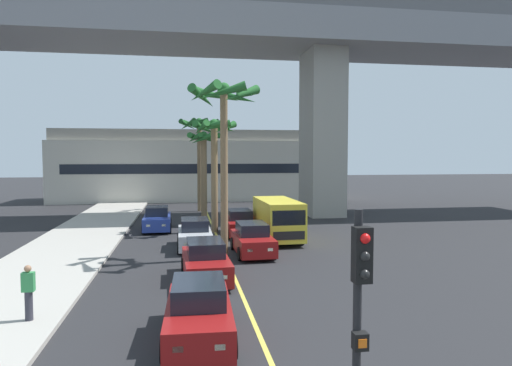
# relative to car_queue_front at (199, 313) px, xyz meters

# --- Properties ---
(lane_stripe_center) EXTENTS (0.14, 56.00, 0.01)m
(lane_stripe_center) POSITION_rel_car_queue_front_xyz_m (1.65, 10.56, -0.72)
(lane_stripe_center) COLOR #DBCC4C
(lane_stripe_center) RESTS_ON ground
(bridge_overpass) EXTENTS (72.59, 8.00, 17.59)m
(bridge_overpass) POSITION_rel_car_queue_front_xyz_m (2.56, 24.26, 13.26)
(bridge_overpass) COLOR gray
(bridge_overpass) RESTS_ON ground
(pier_building_backdrop) EXTENTS (31.28, 8.04, 7.64)m
(pier_building_backdrop) POSITION_rel_car_queue_front_xyz_m (1.65, 39.56, 3.04)
(pier_building_backdrop) COLOR beige
(pier_building_backdrop) RESTS_ON ground
(car_queue_front) EXTENTS (1.94, 4.15, 1.56)m
(car_queue_front) POSITION_rel_car_queue_front_xyz_m (0.00, 0.00, 0.00)
(car_queue_front) COLOR maroon
(car_queue_front) RESTS_ON ground
(car_queue_second) EXTENTS (1.84, 4.10, 1.56)m
(car_queue_second) POSITION_rel_car_queue_front_xyz_m (3.09, 15.79, 0.00)
(car_queue_second) COLOR maroon
(car_queue_second) RESTS_ON ground
(car_queue_third) EXTENTS (1.95, 4.16, 1.56)m
(car_queue_third) POSITION_rel_car_queue_front_xyz_m (0.48, 5.83, 0.00)
(car_queue_third) COLOR maroon
(car_queue_third) RESTS_ON ground
(car_queue_fourth) EXTENTS (1.89, 4.13, 1.56)m
(car_queue_fourth) POSITION_rel_car_queue_front_xyz_m (-2.07, 18.39, 0.00)
(car_queue_fourth) COLOR navy
(car_queue_fourth) RESTS_ON ground
(car_queue_fifth) EXTENTS (1.85, 4.11, 1.56)m
(car_queue_fifth) POSITION_rel_car_queue_front_xyz_m (0.21, 12.11, 0.00)
(car_queue_fifth) COLOR #B7BABF
(car_queue_fifth) RESTS_ON ground
(car_queue_sixth) EXTENTS (1.91, 4.14, 1.56)m
(car_queue_sixth) POSITION_rel_car_queue_front_xyz_m (3.02, 10.21, 0.00)
(car_queue_sixth) COLOR maroon
(car_queue_sixth) RESTS_ON ground
(delivery_van) EXTENTS (2.25, 5.29, 2.36)m
(delivery_van) POSITION_rel_car_queue_front_xyz_m (5.04, 13.60, 0.57)
(delivery_van) COLOR yellow
(delivery_van) RESTS_ON ground
(traffic_light_median_near) EXTENTS (0.24, 0.37, 4.20)m
(traffic_light_median_near) POSITION_rel_car_queue_front_xyz_m (1.99, -6.25, 1.99)
(traffic_light_median_near) COLOR black
(traffic_light_median_near) RESTS_ON ground
(palm_tree_near_median) EXTENTS (3.57, 3.61, 8.20)m
(palm_tree_near_median) POSITION_rel_car_queue_front_xyz_m (1.07, 28.32, 5.91)
(palm_tree_near_median) COLOR brown
(palm_tree_near_median) RESTS_ON ground
(palm_tree_mid_median) EXTENTS (2.65, 2.67, 6.76)m
(palm_tree_mid_median) POSITION_rel_car_queue_front_xyz_m (1.22, 22.88, 4.41)
(palm_tree_mid_median) COLOR brown
(palm_tree_mid_median) RESTS_ON ground
(palm_tree_far_median) EXTENTS (2.91, 2.96, 7.24)m
(palm_tree_far_median) POSITION_rel_car_queue_front_xyz_m (1.61, 17.11, 5.11)
(palm_tree_far_median) COLOR brown
(palm_tree_far_median) RESTS_ON ground
(palm_tree_farthest_median) EXTENTS (3.44, 3.48, 8.33)m
(palm_tree_farthest_median) POSITION_rel_car_queue_front_xyz_m (1.57, 9.39, 6.16)
(palm_tree_farthest_median) COLOR brown
(palm_tree_farthest_median) RESTS_ON ground
(pedestrian_mid_block) EXTENTS (0.34, 0.22, 1.62)m
(pedestrian_mid_block) POSITION_rel_car_queue_front_xyz_m (-4.84, 1.79, 0.28)
(pedestrian_mid_block) COLOR #2D2D38
(pedestrian_mid_block) RESTS_ON sidewalk_left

